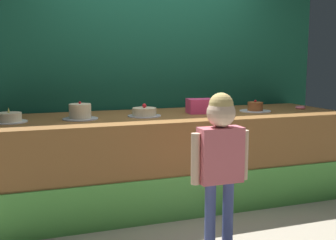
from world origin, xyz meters
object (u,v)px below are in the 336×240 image
object	(u,v)px
cake_center_left	(80,112)
cake_center_right	(144,112)
pink_box	(200,106)
cake_far_right	(255,108)
donut	(300,107)
cake_far_left	(9,118)
child_figure	(220,150)

from	to	relation	value
cake_center_left	cake_center_right	size ratio (longest dim) A/B	1.00
pink_box	cake_center_right	bearing A→B (deg)	-175.03
pink_box	cake_far_right	world-z (taller)	pink_box
pink_box	cake_far_right	size ratio (longest dim) A/B	0.78
donut	cake_center_right	distance (m)	1.84
pink_box	cake_far_right	bearing A→B (deg)	-5.87
donut	cake_center_left	size ratio (longest dim) A/B	0.34
pink_box	cake_center_left	distance (m)	1.23
cake_far_left	pink_box	bearing A→B (deg)	1.19
cake_far_left	donut	bearing A→B (deg)	0.38
donut	cake_far_right	size ratio (longest dim) A/B	0.33
child_figure	pink_box	world-z (taller)	child_figure
cake_far_left	child_figure	bearing A→B (deg)	-37.64
cake_far_left	cake_center_left	world-z (taller)	cake_center_left
donut	cake_center_left	xyz separation A→B (m)	(-2.46, -0.03, 0.05)
child_figure	pink_box	distance (m)	1.25
child_figure	cake_center_left	bearing A→B (deg)	127.55
donut	cake_far_left	world-z (taller)	cake_far_left
cake_far_left	cake_far_right	size ratio (longest dim) A/B	0.94
cake_far_left	cake_center_left	bearing A→B (deg)	-1.09
child_figure	cake_far_left	world-z (taller)	child_figure
pink_box	cake_far_right	distance (m)	0.62
cake_center_left	cake_far_right	bearing A→B (deg)	-0.41
pink_box	cake_center_left	world-z (taller)	cake_center_left
cake_center_left	donut	bearing A→B (deg)	0.75
cake_far_right	cake_center_left	bearing A→B (deg)	179.59
child_figure	pink_box	bearing A→B (deg)	73.27
cake_far_left	cake_center_left	size ratio (longest dim) A/B	0.95
pink_box	cake_far_left	bearing A→B (deg)	-178.81
cake_far_left	cake_center_right	distance (m)	1.23
cake_far_left	cake_center_right	size ratio (longest dim) A/B	0.96
donut	cake_far_left	size ratio (longest dim) A/B	0.35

